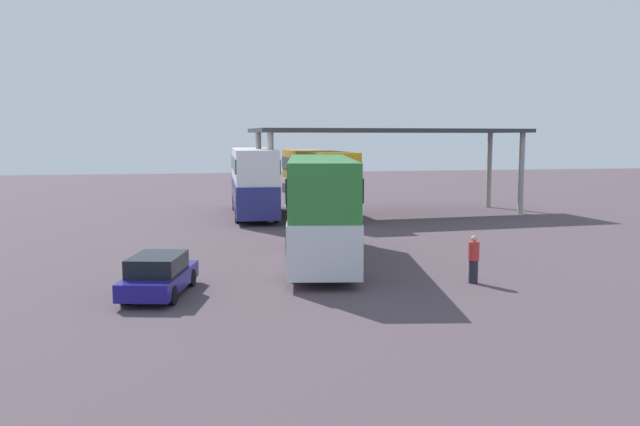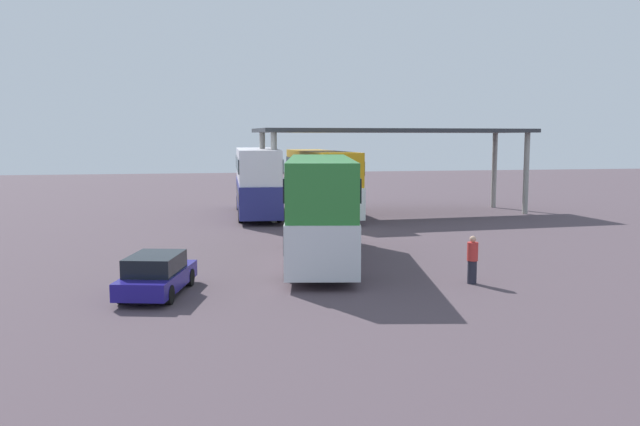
% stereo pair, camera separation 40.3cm
% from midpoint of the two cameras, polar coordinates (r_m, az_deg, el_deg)
% --- Properties ---
extents(ground_plane, '(140.00, 140.00, 0.00)m').
position_cam_midpoint_polar(ground_plane, '(24.71, -0.41, -5.25)').
color(ground_plane, '#4E4048').
extents(double_decker_main, '(4.47, 11.38, 4.25)m').
position_cam_midpoint_polar(double_decker_main, '(26.70, -0.43, 0.70)').
color(double_decker_main, silver).
rests_on(double_decker_main, ground_plane).
extents(parked_hatchback, '(2.57, 4.33, 1.35)m').
position_cam_midpoint_polar(parked_hatchback, '(21.82, -14.40, -5.26)').
color(parked_hatchback, navy).
rests_on(parked_hatchback, ground_plane).
extents(double_decker_near_canopy, '(3.12, 11.29, 4.33)m').
position_cam_midpoint_polar(double_decker_near_canopy, '(42.53, -6.13, 2.95)').
color(double_decker_near_canopy, navy).
rests_on(double_decker_near_canopy, ground_plane).
extents(double_decker_mid_row, '(3.01, 11.40, 4.20)m').
position_cam_midpoint_polar(double_decker_mid_row, '(42.25, -0.51, 2.87)').
color(double_decker_mid_row, white).
rests_on(double_decker_mid_row, ground_plane).
extents(depot_canopy, '(18.40, 6.42, 5.63)m').
position_cam_midpoint_polar(depot_canopy, '(43.34, 5.97, 6.78)').
color(depot_canopy, '#33353A').
rests_on(depot_canopy, ground_plane).
extents(pedestrian_waiting, '(0.38, 0.38, 1.69)m').
position_cam_midpoint_polar(pedestrian_waiting, '(23.45, 12.78, -3.97)').
color(pedestrian_waiting, '#262633').
rests_on(pedestrian_waiting, ground_plane).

